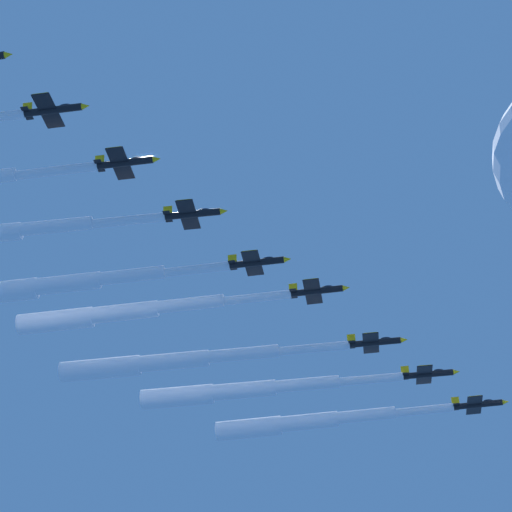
{
  "coord_description": "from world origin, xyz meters",
  "views": [
    {
      "loc": [
        -58.15,
        -93.91,
        14.96
      ],
      "look_at": [
        0.0,
        0.0,
        151.42
      ],
      "focal_mm": 76.68,
      "sensor_mm": 36.0,
      "label": 1
    }
  ],
  "objects": [
    {
      "name": "jet_starboard_inner",
      "position": [
        -1.25,
        26.68,
        149.65
      ],
      "size": [
        48.36,
        40.54,
        4.58
      ],
      "color": "black"
    },
    {
      "name": "jet_port_mid",
      "position": [
        -12.39,
        23.73,
        152.93
      ],
      "size": [
        45.3,
        39.27,
        4.48
      ],
      "color": "black"
    },
    {
      "name": "jet_port_inner",
      "position": [
        13.5,
        27.26,
        150.74
      ],
      "size": [
        45.82,
        38.18,
        4.58
      ],
      "color": "black"
    },
    {
      "name": "jet_lead",
      "position": [
        28.62,
        28.7,
        151.65
      ],
      "size": [
        42.66,
        37.18,
        4.51
      ],
      "color": "black"
    },
    {
      "name": "jet_starboard_mid",
      "position": [
        -24.03,
        20.26,
        149.82
      ],
      "size": [
        43.12,
        37.23,
        4.59
      ],
      "color": "black"
    }
  ]
}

